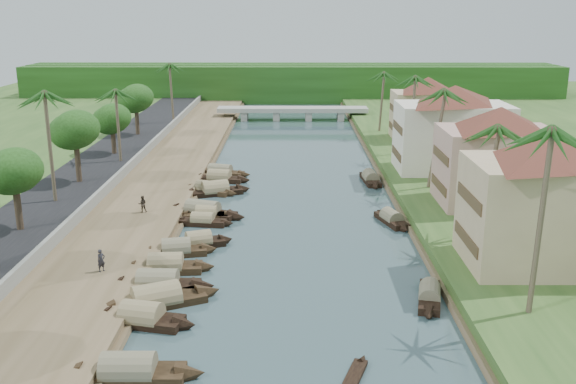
{
  "coord_description": "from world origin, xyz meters",
  "views": [
    {
      "loc": [
        -0.32,
        -47.7,
        19.81
      ],
      "look_at": [
        -0.59,
        15.17,
        2.0
      ],
      "focal_mm": 40.0,
      "sensor_mm": 36.0,
      "label": 1
    }
  ],
  "objects_px": {
    "sampan_0": "(129,372)",
    "sampan_1": "(142,318)",
    "person_near": "(101,260)",
    "building_near": "(551,199)",
    "bridge": "(292,111)"
  },
  "relations": [
    {
      "from": "sampan_0",
      "to": "person_near",
      "type": "relative_size",
      "value": 5.0
    },
    {
      "from": "building_near",
      "to": "sampan_1",
      "type": "xyz_separation_m",
      "value": [
        -29.05,
        -7.63,
        -5.97
      ]
    },
    {
      "from": "building_near",
      "to": "person_near",
      "type": "xyz_separation_m",
      "value": [
        -33.61,
        -0.71,
        -4.71
      ]
    },
    {
      "from": "building_near",
      "to": "bridge",
      "type": "bearing_deg",
      "value": 104.39
    },
    {
      "from": "sampan_0",
      "to": "sampan_1",
      "type": "distance_m",
      "value": 6.52
    },
    {
      "from": "building_near",
      "to": "sampan_1",
      "type": "height_order",
      "value": "building_near"
    },
    {
      "from": "sampan_1",
      "to": "person_near",
      "type": "bearing_deg",
      "value": 136.1
    },
    {
      "from": "sampan_0",
      "to": "person_near",
      "type": "bearing_deg",
      "value": 111.22
    },
    {
      "from": "sampan_1",
      "to": "building_near",
      "type": "bearing_deg",
      "value": 27.49
    },
    {
      "from": "building_near",
      "to": "sampan_1",
      "type": "bearing_deg",
      "value": -165.28
    },
    {
      "from": "bridge",
      "to": "building_near",
      "type": "height_order",
      "value": "building_near"
    },
    {
      "from": "sampan_0",
      "to": "person_near",
      "type": "distance_m",
      "value": 14.46
    },
    {
      "from": "sampan_1",
      "to": "person_near",
      "type": "xyz_separation_m",
      "value": [
        -4.55,
        6.92,
        1.26
      ]
    },
    {
      "from": "person_near",
      "to": "sampan_0",
      "type": "bearing_deg",
      "value": -115.02
    },
    {
      "from": "bridge",
      "to": "sampan_1",
      "type": "xyz_separation_m",
      "value": [
        -10.06,
        -81.63,
        -1.3
      ]
    }
  ]
}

